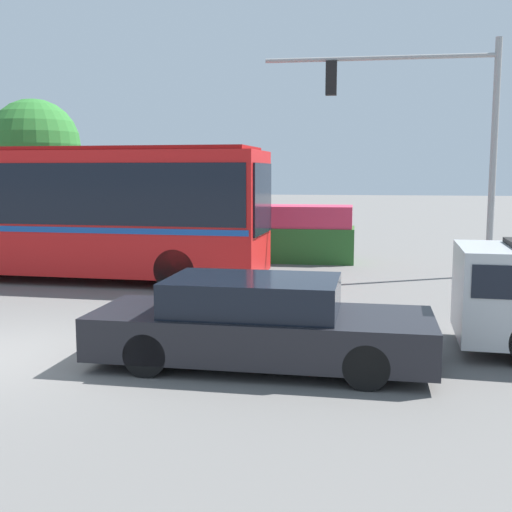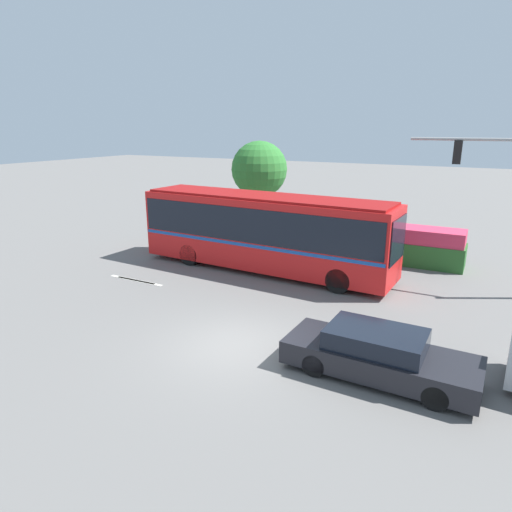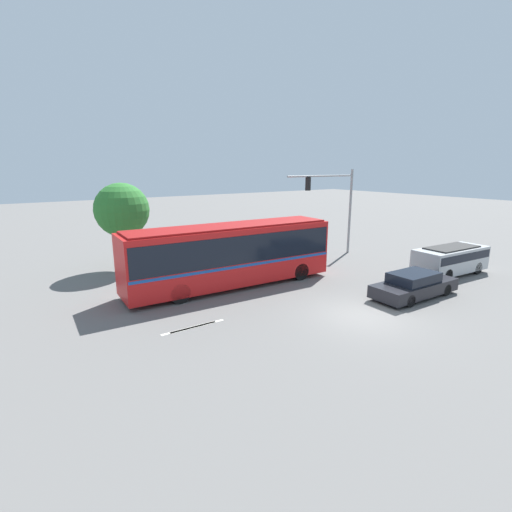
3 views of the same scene
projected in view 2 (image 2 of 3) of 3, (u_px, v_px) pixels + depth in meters
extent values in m
plane|color=slate|center=(236.00, 345.00, 13.47)|extent=(140.00, 140.00, 0.00)
cube|color=red|center=(264.00, 232.00, 20.07)|extent=(11.76, 3.01, 3.06)
cube|color=black|center=(264.00, 221.00, 19.93)|extent=(11.53, 3.04, 1.47)
cube|color=#194C9E|center=(264.00, 240.00, 20.17)|extent=(11.65, 3.04, 0.14)
cube|color=black|center=(398.00, 240.00, 17.11)|extent=(0.16, 2.10, 1.72)
cube|color=maroon|center=(264.00, 196.00, 19.63)|extent=(11.29, 2.79, 0.10)
cylinder|color=black|center=(356.00, 266.00, 19.38)|extent=(1.01, 0.35, 1.00)
cylinder|color=black|center=(338.00, 281.00, 17.59)|extent=(1.01, 0.35, 1.00)
cylinder|color=black|center=(217.00, 245.00, 22.97)|extent=(1.01, 0.35, 1.00)
cylinder|color=black|center=(190.00, 255.00, 21.18)|extent=(1.01, 0.35, 1.00)
cube|color=black|center=(379.00, 360.00, 11.67)|extent=(4.94, 1.94, 0.62)
cube|color=black|center=(376.00, 339.00, 11.57)|extent=(2.49, 1.65, 0.50)
cylinder|color=black|center=(445.00, 367.00, 11.66)|extent=(0.62, 0.24, 0.61)
cylinder|color=black|center=(435.00, 397.00, 10.34)|extent=(0.62, 0.24, 0.61)
cylinder|color=black|center=(335.00, 341.00, 13.07)|extent=(0.62, 0.24, 0.61)
cylinder|color=black|center=(314.00, 365.00, 11.75)|extent=(0.62, 0.24, 0.61)
cylinder|color=gray|center=(496.00, 140.00, 16.89)|extent=(6.10, 0.12, 0.12)
cube|color=black|center=(457.00, 152.00, 17.59)|extent=(0.30, 0.22, 0.90)
cylinder|color=red|center=(459.00, 144.00, 17.61)|extent=(0.18, 0.02, 0.18)
cylinder|color=yellow|center=(458.00, 152.00, 17.69)|extent=(0.18, 0.02, 0.18)
cylinder|color=green|center=(457.00, 160.00, 17.78)|extent=(0.18, 0.02, 0.18)
cube|color=#286028|center=(384.00, 249.00, 22.00)|extent=(7.29, 1.60, 1.08)
cube|color=#CC3351|center=(385.00, 231.00, 21.76)|extent=(7.15, 1.52, 0.67)
cylinder|color=brown|center=(259.00, 211.00, 27.71)|extent=(0.34, 0.34, 2.62)
sphere|color=#2D752D|center=(259.00, 169.00, 27.02)|extent=(3.34, 3.34, 3.34)
cube|color=silver|center=(139.00, 281.00, 19.03)|extent=(2.40, 0.16, 0.01)
cube|color=silver|center=(133.00, 280.00, 19.22)|extent=(2.40, 0.16, 0.01)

